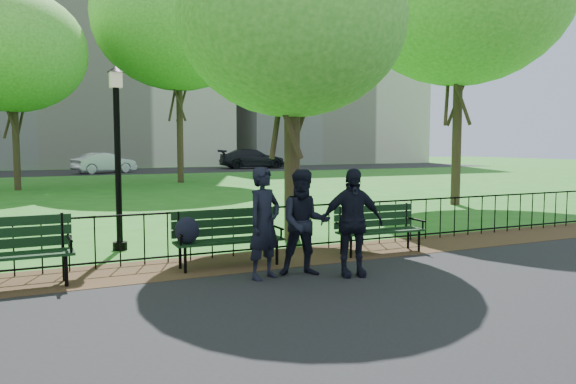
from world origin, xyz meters
name	(u,v)px	position (x,y,z in m)	size (l,w,h in m)	color
ground	(290,280)	(0.00, 0.00, 0.00)	(120.00, 120.00, 0.00)	#23641A
asphalt_path	(441,356)	(0.00, -3.40, 0.01)	(60.00, 9.20, 0.01)	black
dirt_strip	(254,261)	(0.00, 1.50, 0.01)	(60.00, 1.60, 0.01)	#3B2718
far_street	(79,172)	(0.00, 35.00, 0.01)	(70.00, 9.00, 0.01)	black
iron_fence	(243,230)	(0.00, 2.00, 0.50)	(24.06, 0.06, 1.00)	black
apartment_mid	(84,2)	(2.00, 48.00, 15.00)	(24.00, 15.00, 30.00)	beige
apartment_east	(315,53)	(26.00, 48.00, 12.00)	(20.00, 15.00, 24.00)	beige
park_bench_main	(212,231)	(-0.85, 1.26, 0.63)	(1.86, 0.62, 1.03)	black
park_bench_right_a	(378,224)	(2.42, 1.22, 0.56)	(1.74, 0.58, 0.98)	black
lamppost	(118,151)	(-1.96, 3.62, 1.93)	(0.32, 0.32, 3.54)	black
tree_near_e	(292,19)	(1.58, 3.22, 4.66)	(4.82, 4.82, 6.72)	#2D2116
tree_far_c	(12,50)	(-3.84, 19.95, 6.09)	(6.30, 6.30, 8.78)	#2D2116
tree_far_e	(178,17)	(3.93, 21.62, 8.56)	(8.84, 8.84, 12.33)	#2D2116
person_left	(264,223)	(-0.33, 0.24, 0.87)	(0.62, 0.41, 1.71)	black
person_mid	(305,223)	(0.32, 0.16, 0.84)	(0.81, 0.42, 1.67)	black
person_right	(352,222)	(0.97, -0.18, 0.86)	(0.99, 0.40, 1.69)	black
sedan_silver	(104,163)	(1.50, 32.91, 0.72)	(1.49, 4.27, 1.41)	#B6B9BE
sedan_dark	(253,159)	(13.52, 35.41, 0.81)	(2.23, 5.47, 1.59)	black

